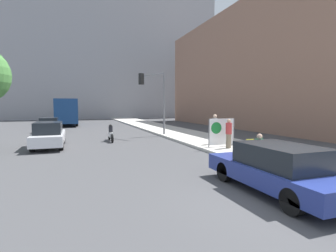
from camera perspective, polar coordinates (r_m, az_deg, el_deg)
ground_plane at (r=7.78m, az=23.44°, el=-14.79°), size 160.00×160.00×0.00m
sidewalk_curb at (r=22.28m, az=3.68°, el=-1.87°), size 4.26×90.00×0.16m
building_backdrop_far at (r=59.46m, az=-17.03°, el=19.09°), size 52.00×12.00×35.57m
building_backdrop_right at (r=33.98m, az=19.84°, el=11.25°), size 10.00×32.00×13.44m
seated_protester at (r=11.39m, az=19.45°, el=-4.44°), size 0.91×0.77×1.21m
jogger_on_sidewalk at (r=14.91m, az=13.07°, el=-1.59°), size 0.34×0.34×1.62m
pedestrian_behind at (r=16.33m, az=10.15°, el=-0.62°), size 0.34×0.34×1.83m
protest_banner at (r=15.44m, az=11.54°, el=-1.22°), size 1.69×0.06×1.62m
traffic_light_pole at (r=21.16m, az=-2.74°, el=7.37°), size 2.49×2.26×5.10m
parked_car_curbside at (r=8.27m, az=22.71°, el=-8.52°), size 1.85×4.66×1.41m
car_on_road_nearest at (r=17.40m, az=-24.50°, el=-1.76°), size 1.70×4.70×1.55m
car_on_road_midblock at (r=27.89m, az=-24.42°, el=0.28°), size 1.79×4.79×1.39m
city_bus_on_road at (r=37.82m, az=-21.08°, el=3.22°), size 2.61×11.94×3.35m
motorcycle_on_road at (r=19.01m, az=-12.37°, el=-1.69°), size 0.28×2.20×1.22m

